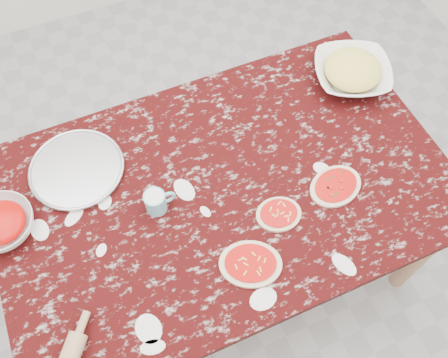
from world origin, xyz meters
TOP-DOWN VIEW (x-y plane):
  - ground at (0.00, 0.00)m, footprint 4.00×4.00m
  - worktable at (0.00, 0.00)m, footprint 1.60×1.00m
  - pizza_tray at (-0.46, 0.27)m, footprint 0.36×0.36m
  - sauce_bowl at (-0.74, 0.14)m, footprint 0.29×0.29m
  - cheese_bowl at (0.67, 0.25)m, footprint 0.39×0.39m
  - flour_mug at (-0.24, 0.01)m, footprint 0.11×0.07m
  - pizza_left at (-0.04, -0.30)m, footprint 0.25×0.23m
  - pizza_mid at (0.13, -0.18)m, footprint 0.18×0.15m
  - pizza_right at (0.36, -0.16)m, footprint 0.23×0.19m

SIDE VIEW (x-z plane):
  - ground at x=0.00m, z-range 0.00..0.00m
  - worktable at x=0.00m, z-range 0.29..1.04m
  - pizza_tray at x=-0.46m, z-range 0.75..0.76m
  - pizza_left at x=-0.04m, z-range 0.75..0.77m
  - pizza_mid at x=0.13m, z-range 0.75..0.77m
  - pizza_right at x=0.36m, z-range 0.75..0.77m
  - sauce_bowl at x=-0.74m, z-range 0.75..0.82m
  - cheese_bowl at x=0.67m, z-range 0.75..0.82m
  - flour_mug at x=-0.24m, z-range 0.75..0.84m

